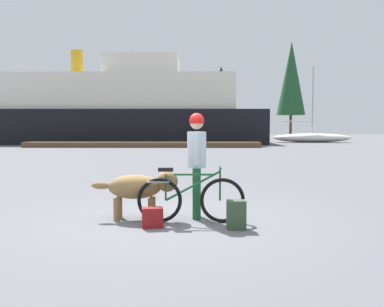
{
  "coord_description": "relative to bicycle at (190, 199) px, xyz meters",
  "views": [
    {
      "loc": [
        0.39,
        -6.86,
        1.55
      ],
      "look_at": [
        0.3,
        1.37,
        1.03
      ],
      "focal_mm": 39.34,
      "sensor_mm": 36.0,
      "label": 1
    }
  ],
  "objects": [
    {
      "name": "pine_tree_far_right",
      "position": [
        12.67,
        49.66,
        7.57
      ],
      "size": [
        3.75,
        3.75,
        12.82
      ],
      "color": "#4C331E",
      "rests_on": "ground_plane"
    },
    {
      "name": "pine_tree_center",
      "position": [
        3.35,
        49.63,
        5.86
      ],
      "size": [
        4.15,
        4.15,
        9.61
      ],
      "color": "#4C331E",
      "rests_on": "ground_plane"
    },
    {
      "name": "handbag_pannier",
      "position": [
        -0.58,
        -0.34,
        -0.24
      ],
      "size": [
        0.35,
        0.23,
        0.31
      ],
      "primitive_type": "cube",
      "rotation": [
        0.0,
        0.0,
        0.18
      ],
      "color": "maroon",
      "rests_on": "ground_plane"
    },
    {
      "name": "dock_pier",
      "position": [
        -4.03,
        25.53,
        -0.19
      ],
      "size": [
        17.83,
        2.42,
        0.4
      ],
      "primitive_type": "cube",
      "color": "brown",
      "rests_on": "ground_plane"
    },
    {
      "name": "ferry_boat",
      "position": [
        -7.61,
        32.92,
        2.65
      ],
      "size": [
        28.0,
        8.52,
        8.66
      ],
      "color": "black",
      "rests_on": "ground_plane"
    },
    {
      "name": "bicycle",
      "position": [
        0.0,
        0.0,
        0.0
      ],
      "size": [
        1.74,
        0.44,
        0.92
      ],
      "color": "black",
      "rests_on": "ground_plane"
    },
    {
      "name": "pine_tree_far_left",
      "position": [
        -8.37,
        48.03,
        6.98
      ],
      "size": [
        3.28,
        3.28,
        11.42
      ],
      "color": "#4C331E",
      "rests_on": "ground_plane"
    },
    {
      "name": "sailboat_moored",
      "position": [
        11.68,
        35.49,
        0.09
      ],
      "size": [
        7.77,
        2.18,
        7.53
      ],
      "color": "silver",
      "rests_on": "ground_plane"
    },
    {
      "name": "person_cyclist",
      "position": [
        0.11,
        0.37,
        0.69
      ],
      "size": [
        0.32,
        0.53,
        1.78
      ],
      "color": "#19592D",
      "rests_on": "ground_plane"
    },
    {
      "name": "dog",
      "position": [
        -0.84,
        0.25,
        0.15
      ],
      "size": [
        1.45,
        0.48,
        0.82
      ],
      "color": "olive",
      "rests_on": "ground_plane"
    },
    {
      "name": "ground_plane",
      "position": [
        -0.29,
        0.13,
        -0.39
      ],
      "size": [
        160.0,
        160.0,
        0.0
      ],
      "primitive_type": "plane",
      "color": "slate"
    },
    {
      "name": "backpack",
      "position": [
        0.71,
        -0.42,
        -0.17
      ],
      "size": [
        0.29,
        0.21,
        0.44
      ],
      "primitive_type": "cube",
      "rotation": [
        0.0,
        0.0,
        0.05
      ],
      "color": "#334C33",
      "rests_on": "ground_plane"
    }
  ]
}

